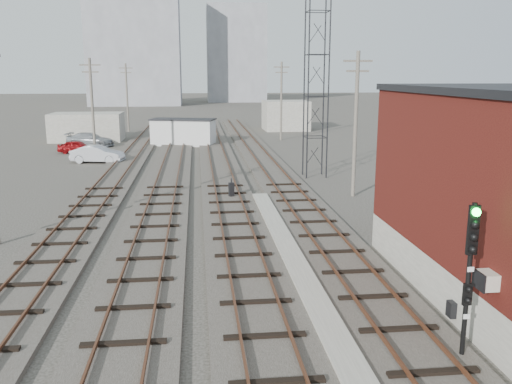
{
  "coord_description": "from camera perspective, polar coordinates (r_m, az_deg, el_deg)",
  "views": [
    {
      "loc": [
        -3.31,
        -4.85,
        7.63
      ],
      "look_at": [
        -0.62,
        19.86,
        2.2
      ],
      "focal_mm": 38.0,
      "sensor_mm": 36.0,
      "label": 1
    }
  ],
  "objects": [
    {
      "name": "site_trailer",
      "position": [
        59.82,
        -7.66,
        6.29
      ],
      "size": [
        7.39,
        4.69,
        2.88
      ],
      "rotation": [
        0.0,
        0.0,
        -0.27
      ],
      "color": "silver",
      "rests_on": "ground"
    },
    {
      "name": "utility_pole_right_b",
      "position": [
        63.67,
        2.68,
        9.76
      ],
      "size": [
        1.8,
        0.24,
        9.0
      ],
      "color": "#595147",
      "rests_on": "ground"
    },
    {
      "name": "track_mid_left",
      "position": [
        44.54,
        -8.96,
        2.45
      ],
      "size": [
        3.2,
        90.0,
        0.39
      ],
      "color": "#332D28",
      "rests_on": "ground"
    },
    {
      "name": "lattice_tower",
      "position": [
        40.81,
        6.38,
        12.07
      ],
      "size": [
        1.6,
        1.6,
        15.0
      ],
      "color": "black",
      "rests_on": "ground"
    },
    {
      "name": "apartment_right",
      "position": [
        155.35,
        -2.12,
        14.3
      ],
      "size": [
        16.0,
        12.0,
        26.0
      ],
      "primitive_type": "cube",
      "color": "gray",
      "rests_on": "ground"
    },
    {
      "name": "track_mid_right",
      "position": [
        44.52,
        -3.81,
        2.57
      ],
      "size": [
        3.2,
        90.0,
        0.39
      ],
      "color": "#332D28",
      "rests_on": "ground"
    },
    {
      "name": "track_left",
      "position": [
        44.92,
        -14.07,
        2.31
      ],
      "size": [
        3.2,
        90.0,
        0.39
      ],
      "color": "#332D28",
      "rests_on": "ground"
    },
    {
      "name": "switch_stand",
      "position": [
        33.62,
        -2.61,
        0.21
      ],
      "size": [
        0.36,
        0.36,
        1.24
      ],
      "rotation": [
        0.0,
        0.0,
        0.34
      ],
      "color": "black",
      "rests_on": "ground"
    },
    {
      "name": "utility_pole_left_c",
      "position": [
        75.46,
        -13.42,
        9.84
      ],
      "size": [
        1.8,
        0.24,
        9.0
      ],
      "color": "#595147",
      "rests_on": "ground"
    },
    {
      "name": "shed_right",
      "position": [
        76.06,
        3.13,
        8.06
      ],
      "size": [
        6.0,
        6.0,
        4.0
      ],
      "primitive_type": "cube",
      "color": "gray",
      "rests_on": "ground"
    },
    {
      "name": "utility_pole_left_b",
      "position": [
        50.76,
        -16.84,
        8.61
      ],
      "size": [
        1.8,
        0.24,
        9.0
      ],
      "color": "#595147",
      "rests_on": "ground"
    },
    {
      "name": "car_grey",
      "position": [
        61.06,
        -17.05,
        5.3
      ],
      "size": [
        5.37,
        3.08,
        1.47
      ],
      "primitive_type": "imported",
      "rotation": [
        0.0,
        0.0,
        1.36
      ],
      "color": "gray",
      "rests_on": "ground"
    },
    {
      "name": "utility_pole_right_a",
      "position": [
        34.4,
        10.45,
        7.4
      ],
      "size": [
        1.8,
        0.24,
        9.0
      ],
      "color": "#595147",
      "rests_on": "ground"
    },
    {
      "name": "shed_left",
      "position": [
        66.35,
        -17.35,
        6.55
      ],
      "size": [
        8.0,
        5.0,
        3.2
      ],
      "primitive_type": "cube",
      "color": "gray",
      "rests_on": "ground"
    },
    {
      "name": "track_right",
      "position": [
        44.87,
        1.3,
        2.67
      ],
      "size": [
        3.2,
        90.0,
        0.39
      ],
      "color": "#332D28",
      "rests_on": "ground"
    },
    {
      "name": "platform_curb",
      "position": [
        20.64,
        4.91,
        -9.03
      ],
      "size": [
        0.9,
        28.0,
        0.26
      ],
      "primitive_type": "cube",
      "color": "gray",
      "rests_on": "ground"
    },
    {
      "name": "ground",
      "position": [
        65.38,
        -3.3,
        5.6
      ],
      "size": [
        320.0,
        320.0,
        0.0
      ],
      "primitive_type": "plane",
      "color": "#282621",
      "rests_on": "ground"
    },
    {
      "name": "signal_mast",
      "position": [
        15.34,
        21.58,
        -7.54
      ],
      "size": [
        0.4,
        0.42,
        4.42
      ],
      "color": "gray",
      "rests_on": "ground"
    },
    {
      "name": "car_red",
      "position": [
        56.19,
        -18.3,
        4.54
      ],
      "size": [
        3.82,
        1.87,
        1.25
      ],
      "primitive_type": "imported",
      "rotation": [
        0.0,
        0.0,
        1.46
      ],
      "color": "maroon",
      "rests_on": "ground"
    },
    {
      "name": "apartment_left",
      "position": [
        140.81,
        -12.65,
        15.04
      ],
      "size": [
        22.0,
        14.0,
        30.0
      ],
      "primitive_type": "cube",
      "color": "gray",
      "rests_on": "ground"
    },
    {
      "name": "car_silver",
      "position": [
        49.52,
        -16.34,
        3.85
      ],
      "size": [
        4.81,
        2.48,
        1.51
      ],
      "primitive_type": "imported",
      "rotation": [
        0.0,
        0.0,
        1.37
      ],
      "color": "#B6B8BE",
      "rests_on": "ground"
    }
  ]
}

